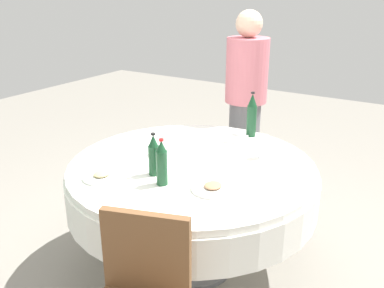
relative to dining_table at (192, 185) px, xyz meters
The scene contains 14 objects.
ground_plane 0.60m from the dining_table, ahead, with size 10.00×10.00×0.00m, color gray.
dining_table is the anchor object (origin of this frame).
bottle_dark_green_mid 0.72m from the dining_table, ahead, with size 0.07×0.07×0.33m.
bottle_dark_green_front 0.38m from the dining_table, 157.96° to the left, with size 0.06×0.06×0.25m.
bottle_dark_green_far 0.42m from the dining_table, behind, with size 0.06×0.06×0.27m.
wine_glass_inner 0.53m from the dining_table, 45.95° to the right, with size 0.06×0.06×0.15m.
wine_glass_rear 0.35m from the dining_table, 81.07° to the left, with size 0.07×0.07×0.14m.
plate_outer 0.40m from the dining_table, 130.27° to the right, with size 0.23×0.23×0.04m.
plate_south 0.57m from the dining_table, 144.27° to the left, with size 0.22×0.22×0.04m.
spoon_front 0.17m from the dining_table, 25.46° to the left, with size 0.18×0.02×0.01m, color silver.
knife_far 0.46m from the dining_table, 32.95° to the left, with size 0.18×0.02×0.01m, color silver.
fork_inner 0.32m from the dining_table, 29.34° to the right, with size 0.18×0.02×0.01m, color silver.
folded_napkin 0.53m from the dining_table, ahead, with size 0.15×0.15×0.02m, color white.
person_mid 1.10m from the dining_table, ahead, with size 0.34×0.34×1.59m.
Camera 1 is at (-1.99, -1.25, 1.76)m, focal length 38.91 mm.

